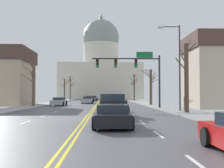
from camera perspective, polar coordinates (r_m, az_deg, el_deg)
ground at (r=20.56m, az=-4.99°, el=-6.70°), size 20.00×180.00×0.20m
signal_gantry at (r=32.82m, az=4.59°, el=3.36°), size 7.91×0.41×6.45m
street_lamp_right at (r=26.95m, az=12.91°, el=4.70°), size 2.14×0.24×7.96m
capitol_building at (r=101.09m, az=-2.25°, el=3.15°), size 28.21×18.39×30.74m
sedan_near_00 at (r=28.31m, az=-0.48°, el=-4.21°), size 2.14×4.30×1.32m
pickup_truck_near_01 at (r=21.50m, az=0.10°, el=-4.55°), size 2.30×5.22×1.70m
sedan_near_02 at (r=14.77m, az=0.10°, el=-6.48°), size 2.02×4.54×1.16m
sedan_oncoming_00 at (r=41.79m, az=-10.66°, el=-3.54°), size 2.04×4.37×1.20m
sedan_oncoming_01 at (r=50.85m, az=-4.95°, el=-3.27°), size 1.97×4.52×1.22m
sedan_oncoming_02 at (r=62.76m, az=-4.51°, el=-3.01°), size 2.16×4.57×1.29m
sedan_oncoming_03 at (r=74.62m, az=-3.78°, el=-2.90°), size 2.14×4.55×1.18m
bare_tree_00 at (r=25.09m, az=14.74°, el=1.50°), size 1.67×1.78×6.47m
bare_tree_01 at (r=71.57m, az=-9.54°, el=-0.95°), size 2.48×1.57×5.81m
bare_tree_02 at (r=66.73m, az=4.48°, el=-0.55°), size 1.70×1.71×6.40m
bare_tree_03 at (r=37.68m, az=-15.60°, el=0.19°), size 1.58×1.61×6.35m
bare_tree_04 at (r=42.33m, az=7.82°, el=-0.39°), size 2.49×1.91×5.29m
bare_tree_05 at (r=75.84m, az=-8.39°, el=-0.63°), size 2.15×2.63×6.36m
bare_tree_06 at (r=72.45m, az=4.52°, el=-0.66°), size 2.38×2.48×6.57m
pedestrian_01 at (r=28.00m, az=14.60°, el=-3.39°), size 0.35×0.34×1.56m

